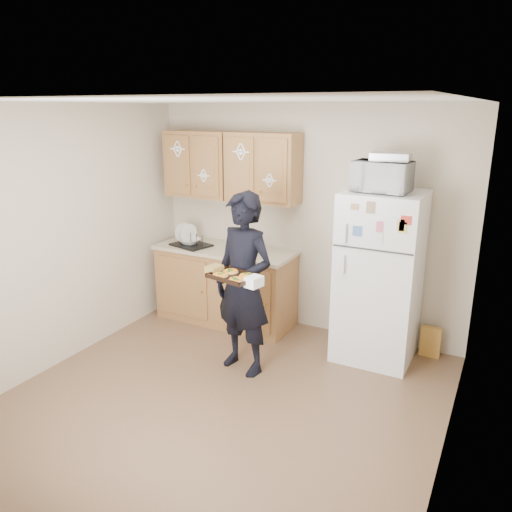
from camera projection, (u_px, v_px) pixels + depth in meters
The scene contains 23 objects.
floor at pixel (223, 400), 4.37m from camera, with size 3.60×3.60×0.00m, color brown.
ceiling at pixel (216, 101), 3.65m from camera, with size 3.60×3.60×0.00m, color silver.
wall_back at pixel (305, 221), 5.54m from camera, with size 3.60×0.04×2.50m, color beige.
wall_front at pixel (30, 360), 2.48m from camera, with size 3.60×0.04×2.50m, color beige.
wall_left at pixel (61, 238), 4.81m from camera, with size 0.04×3.60×2.50m, color beige.
wall_right at pixel (458, 303), 3.21m from camera, with size 0.04×3.60×2.50m, color beige.
refrigerator at pixel (379, 277), 4.91m from camera, with size 0.75×0.70×1.70m, color white.
base_cabinet at pixel (226, 286), 5.88m from camera, with size 1.60×0.60×0.86m, color olive.
countertop at pixel (225, 250), 5.75m from camera, with size 1.64×0.64×0.04m, color #C1B994.
upper_cab_left at pixel (200, 164), 5.77m from camera, with size 0.80×0.33×0.75m, color olive.
upper_cab_right at pixel (263, 168), 5.40m from camera, with size 0.80×0.33×0.75m, color olive.
cereal_box at pixel (430, 342), 5.09m from camera, with size 0.20×0.07×0.32m, color #E3C750.
person at pixel (244, 284), 4.65m from camera, with size 0.63×0.42×1.74m, color black.
baking_tray at pixel (234, 277), 4.32m from camera, with size 0.40×0.30×0.04m, color black.
pizza_front_left at pixel (220, 275), 4.33m from camera, with size 0.13×0.13×0.02m, color yellow.
pizza_front_right at pixel (236, 280), 4.21m from camera, with size 0.13×0.13×0.02m, color yellow.
pizza_back_left at pixel (231, 271), 4.43m from camera, with size 0.13×0.13×0.02m, color yellow.
pizza_back_right at pixel (247, 276), 4.31m from camera, with size 0.13×0.13×0.02m, color yellow.
microwave at pixel (382, 177), 4.60m from camera, with size 0.52×0.35×0.29m, color white.
foil_pan at pixel (391, 157), 4.55m from camera, with size 0.35×0.24×0.07m, color silver.
dish_rack at pixel (191, 239), 5.82m from camera, with size 0.43×0.32×0.17m, color black.
bowl at pixel (190, 241), 5.83m from camera, with size 0.24×0.24×0.06m, color silver.
soap_bottle at pixel (253, 247), 5.46m from camera, with size 0.08×0.08×0.18m, color white.
Camera 1 is at (2.03, -3.25, 2.46)m, focal length 35.00 mm.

